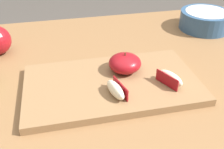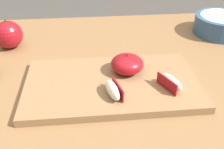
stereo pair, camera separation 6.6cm
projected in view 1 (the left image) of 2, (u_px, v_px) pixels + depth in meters
dining_table at (82, 100)px, 0.80m from camera, size 1.48×0.80×0.77m
cutting_board at (112, 84)px, 0.68m from camera, size 0.44×0.25×0.02m
apple_half_skin_up at (125, 63)px, 0.70m from camera, size 0.09×0.09×0.05m
apple_wedge_back at (170, 78)px, 0.65m from camera, size 0.05×0.08×0.03m
apple_wedge_left at (116, 90)px, 0.61m from camera, size 0.04×0.08×0.03m
ceramic_fruit_bowl at (205, 20)px, 0.97m from camera, size 0.18×0.18×0.07m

